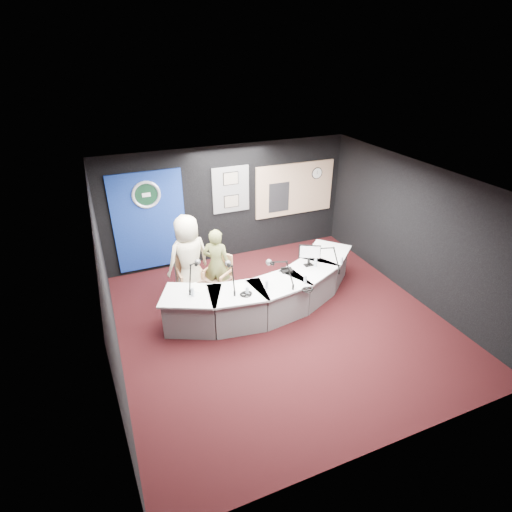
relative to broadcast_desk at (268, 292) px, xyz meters
name	(u,v)px	position (x,y,z in m)	size (l,w,h in m)	color
ground	(281,322)	(0.05, -0.55, -0.38)	(6.00, 6.00, 0.00)	black
ceiling	(286,183)	(0.05, -0.55, 2.42)	(6.00, 6.00, 0.02)	silver
wall_back	(229,204)	(0.05, 2.45, 1.02)	(6.00, 0.02, 2.80)	black
wall_front	(395,371)	(0.05, -3.55, 1.02)	(6.00, 0.02, 2.80)	black
wall_left	(107,294)	(-2.95, -0.55, 1.02)	(0.02, 6.00, 2.80)	black
wall_right	(416,232)	(3.05, -0.55, 1.02)	(0.02, 6.00, 2.80)	black
broadcast_desk	(268,292)	(0.00, 0.00, 0.00)	(4.50, 1.90, 0.75)	silver
backdrop_panel	(150,222)	(-1.85, 2.42, 0.88)	(1.60, 0.05, 2.30)	navy
agency_seal	(146,195)	(-1.85, 2.38, 1.52)	(0.63, 0.63, 0.07)	silver
seal_center	(146,195)	(-1.85, 2.38, 1.52)	(0.48, 0.48, 0.01)	black
pinboard	(231,190)	(0.10, 2.42, 1.38)	(0.90, 0.04, 1.10)	slate
framed_photo_upper	(231,179)	(0.10, 2.39, 1.65)	(0.34, 0.02, 0.27)	gray
framed_photo_lower	(232,201)	(0.10, 2.39, 1.09)	(0.34, 0.02, 0.27)	gray
booth_window_frame	(295,189)	(1.80, 2.42, 1.18)	(2.12, 0.06, 1.32)	tan
booth_glow	(295,189)	(1.80, 2.41, 1.18)	(2.00, 0.02, 1.20)	beige
equipment_rack	(279,197)	(1.35, 2.39, 1.03)	(0.55, 0.02, 0.75)	black
wall_clock	(317,173)	(2.40, 2.39, 1.52)	(0.28, 0.28, 0.01)	white
armchair_left	(190,275)	(-1.34, 0.96, 0.16)	(0.60, 0.60, 1.07)	tan
armchair_right	(217,278)	(-0.82, 0.76, 0.08)	(0.51, 0.51, 0.91)	tan
draped_jacket	(186,266)	(-1.35, 1.21, 0.24)	(0.50, 0.10, 0.70)	slate
person_man	(189,259)	(-1.34, 0.96, 0.56)	(0.91, 0.59, 1.86)	beige
person_woman	(217,264)	(-0.82, 0.76, 0.41)	(0.57, 0.38, 1.58)	olive
computer_monitor	(309,252)	(0.95, 0.07, 0.70)	(0.40, 0.02, 0.27)	black
desk_phone	(287,270)	(0.42, 0.01, 0.40)	(0.22, 0.17, 0.05)	black
headphones_near	(307,289)	(0.47, -0.75, 0.39)	(0.22, 0.22, 0.04)	black
headphones_far	(246,294)	(-0.64, -0.46, 0.39)	(0.23, 0.23, 0.04)	black
paper_stack	(197,287)	(-1.40, 0.12, 0.38)	(0.23, 0.33, 0.00)	white
notepad	(239,287)	(-0.68, -0.18, 0.38)	(0.21, 0.29, 0.00)	white
boom_mic_a	(193,272)	(-1.43, 0.20, 0.68)	(0.43, 0.66, 0.60)	black
boom_mic_b	(231,273)	(-0.80, -0.11, 0.68)	(0.21, 0.73, 0.60)	black
boom_mic_c	(281,270)	(0.11, -0.34, 0.68)	(0.36, 0.69, 0.60)	black
boom_mic_d	(327,255)	(1.22, -0.19, 0.68)	(0.35, 0.70, 0.60)	black
water_bottles	(275,278)	(0.03, -0.27, 0.46)	(3.22, 0.56, 0.18)	silver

